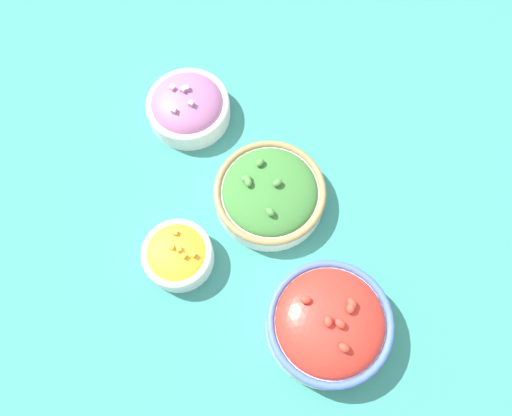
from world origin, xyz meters
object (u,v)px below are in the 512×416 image
object	(u,v)px
bowl_broccoli	(270,193)
bowl_squash	(178,255)
bowl_cherry_tomatoes	(329,323)
bowl_red_onion	(188,106)

from	to	relation	value
bowl_broccoli	bowl_squash	size ratio (longest dim) A/B	1.65
bowl_cherry_tomatoes	bowl_red_onion	size ratio (longest dim) A/B	1.28
bowl_red_onion	bowl_broccoli	bearing A→B (deg)	-22.71
bowl_cherry_tomatoes	bowl_squash	bearing A→B (deg)	-178.52
bowl_squash	bowl_red_onion	distance (m)	0.28
bowl_squash	bowl_red_onion	bearing A→B (deg)	115.57
bowl_broccoli	bowl_squash	world-z (taller)	bowl_broccoli
bowl_broccoli	bowl_cherry_tomatoes	xyz separation A→B (m)	(0.18, -0.16, 0.01)
bowl_cherry_tomatoes	bowl_red_onion	distance (m)	0.45
bowl_broccoli	bowl_cherry_tomatoes	world-z (taller)	bowl_cherry_tomatoes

